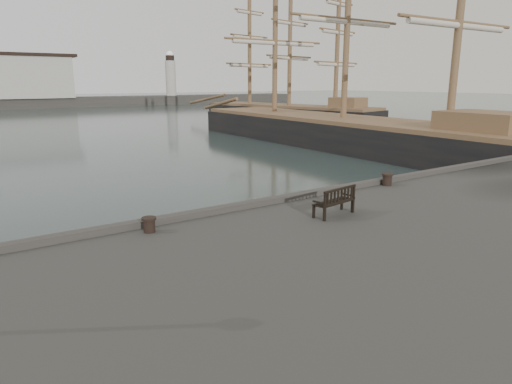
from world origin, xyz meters
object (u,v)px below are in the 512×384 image
at_px(bench, 334,207).
at_px(tall_ship_main, 342,138).
at_px(bollard_left, 149,225).
at_px(bollard_right, 387,179).
at_px(tall_ship_far, 289,118).

relative_size(bench, tall_ship_main, 0.04).
bearing_deg(bollard_left, bollard_right, 1.10).
xyz_separation_m(tall_ship_main, tall_ship_far, (9.03, 18.58, 0.04)).
xyz_separation_m(bench, tall_ship_main, (18.39, 18.17, -1.14)).
relative_size(bollard_right, tall_ship_far, 0.02).
xyz_separation_m(bollard_left, tall_ship_far, (32.28, 35.22, -1.04)).
bearing_deg(bench, bollard_left, 154.43).
relative_size(bench, tall_ship_far, 0.06).
distance_m(bench, bollard_left, 5.10).
xyz_separation_m(bollard_right, tall_ship_main, (14.13, 16.47, -1.10)).
bearing_deg(tall_ship_main, tall_ship_far, 65.23).
bearing_deg(tall_ship_main, bollard_left, -143.27).
bearing_deg(bollard_left, tall_ship_far, 47.50).
distance_m(bollard_right, tall_ship_main, 21.72).
bearing_deg(bollard_right, tall_ship_main, 49.37).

